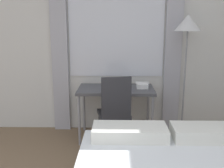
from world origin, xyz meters
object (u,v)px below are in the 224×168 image
(desk, at_px, (116,93))
(standing_lamp, at_px, (187,34))
(desk_chair, at_px, (115,109))
(book, at_px, (121,87))
(telephone, at_px, (142,86))

(desk, xyz_separation_m, standing_lamp, (0.97, 0.05, 0.82))
(desk, relative_size, desk_chair, 1.08)
(desk, xyz_separation_m, desk_chair, (-0.01, -0.31, -0.14))
(desk, height_order, book, book)
(standing_lamp, xyz_separation_m, telephone, (-0.60, -0.05, -0.71))
(standing_lamp, height_order, book, standing_lamp)
(desk_chair, relative_size, standing_lamp, 0.56)
(standing_lamp, xyz_separation_m, book, (-0.90, -0.00, -0.74))
(desk, relative_size, telephone, 5.88)
(desk, bearing_deg, telephone, -0.59)
(desk_chair, xyz_separation_m, standing_lamp, (0.98, 0.36, 0.95))
(standing_lamp, bearing_deg, desk, -177.19)
(desk, relative_size, standing_lamp, 0.61)
(book, bearing_deg, standing_lamp, 0.28)
(standing_lamp, height_order, telephone, standing_lamp)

